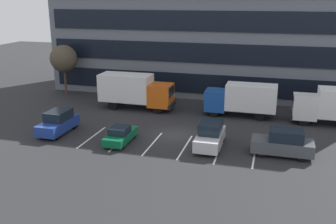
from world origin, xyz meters
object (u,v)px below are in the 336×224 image
(box_truck_blue, at_px, (242,98))
(sedan_forest, at_px, (121,135))
(suv_silver, at_px, (210,135))
(suv_navy, at_px, (58,122))
(box_truck_white, at_px, (336,105))
(bare_tree, at_px, (64,59))
(box_truck_orange, at_px, (135,90))
(suv_charcoal, at_px, (283,143))

(box_truck_blue, relative_size, sedan_forest, 1.83)
(suv_silver, relative_size, suv_navy, 1.01)
(box_truck_white, height_order, suv_navy, box_truck_white)
(box_truck_white, distance_m, sedan_forest, 20.52)
(box_truck_white, relative_size, bare_tree, 1.23)
(box_truck_orange, xyz_separation_m, suv_navy, (-3.93, -9.22, -1.13))
(suv_navy, bearing_deg, box_truck_blue, 31.77)
(sedan_forest, distance_m, suv_charcoal, 13.17)
(box_truck_blue, height_order, bare_tree, bare_tree)
(box_truck_blue, distance_m, bare_tree, 22.37)
(suv_silver, distance_m, sedan_forest, 7.51)
(box_truck_blue, distance_m, sedan_forest, 13.75)
(suv_silver, distance_m, suv_charcoal, 5.72)
(sedan_forest, height_order, bare_tree, bare_tree)
(suv_silver, distance_m, suv_navy, 13.77)
(suv_charcoal, xyz_separation_m, suv_navy, (-19.48, -0.17, -0.03))
(box_truck_blue, height_order, suv_charcoal, box_truck_blue)
(box_truck_white, xyz_separation_m, suv_silver, (-10.50, -8.82, -0.99))
(suv_silver, bearing_deg, box_truck_blue, 79.94)
(suv_navy, bearing_deg, sedan_forest, -6.62)
(suv_charcoal, distance_m, suv_navy, 19.48)
(box_truck_white, height_order, sedan_forest, box_truck_white)
(suv_silver, bearing_deg, suv_charcoal, -1.72)
(box_truck_blue, bearing_deg, box_truck_white, -2.45)
(suv_charcoal, relative_size, suv_navy, 1.03)
(sedan_forest, relative_size, suv_charcoal, 0.86)
(sedan_forest, bearing_deg, bare_tree, 133.98)
(box_truck_white, bearing_deg, sedan_forest, -151.10)
(box_truck_blue, bearing_deg, box_truck_orange, -178.40)
(box_truck_blue, height_order, sedan_forest, box_truck_blue)
(box_truck_orange, xyz_separation_m, suv_charcoal, (15.55, -9.05, -1.10))
(box_truck_white, height_order, suv_silver, box_truck_white)
(suv_charcoal, bearing_deg, box_truck_white, 61.95)
(bare_tree, bearing_deg, suv_navy, -62.51)
(bare_tree, bearing_deg, box_truck_blue, -8.11)
(suv_navy, height_order, bare_tree, bare_tree)
(box_truck_white, bearing_deg, bare_tree, 173.50)
(box_truck_white, bearing_deg, suv_charcoal, -118.05)
(suv_silver, bearing_deg, box_truck_orange, 137.95)
(sedan_forest, xyz_separation_m, bare_tree, (-12.94, 13.41, 3.86))
(box_truck_orange, relative_size, bare_tree, 1.31)
(bare_tree, bearing_deg, box_truck_orange, -18.18)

